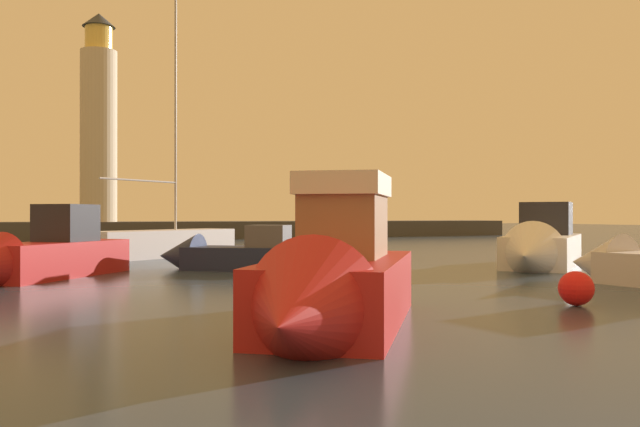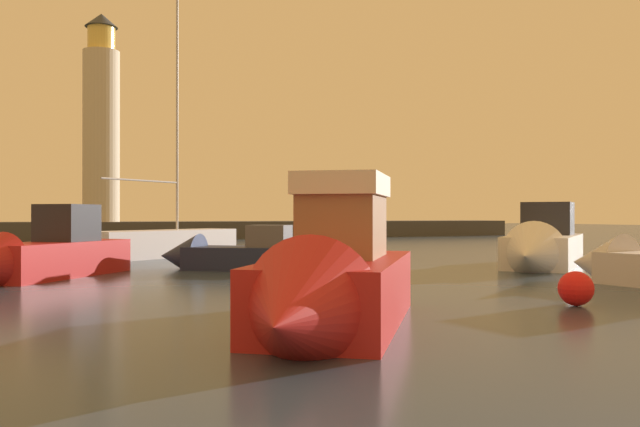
% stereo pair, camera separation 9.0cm
% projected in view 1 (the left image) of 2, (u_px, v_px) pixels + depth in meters
% --- Properties ---
extents(ground_plane, '(220.00, 220.00, 0.00)m').
position_uv_depth(ground_plane, '(176.00, 260.00, 29.17)').
color(ground_plane, '#2D3D51').
extents(breakwater, '(74.72, 5.41, 1.49)m').
position_uv_depth(breakwater, '(119.00, 231.00, 54.85)').
color(breakwater, '#423F3D').
rests_on(breakwater, ground_plane).
extents(lighthouse, '(2.98, 2.98, 17.42)m').
position_uv_depth(lighthouse, '(99.00, 123.00, 54.25)').
color(lighthouse, beige).
rests_on(lighthouse, breakwater).
extents(motorboat_0, '(5.71, 6.66, 2.66)m').
position_uv_depth(motorboat_0, '(40.00, 255.00, 20.54)').
color(motorboat_0, '#B21E1E').
rests_on(motorboat_0, ground_plane).
extents(motorboat_2, '(7.67, 7.21, 3.04)m').
position_uv_depth(motorboat_2, '(539.00, 247.00, 25.00)').
color(motorboat_2, white).
rests_on(motorboat_2, ground_plane).
extents(motorboat_4, '(6.18, 5.23, 2.06)m').
position_uv_depth(motorboat_4, '(229.00, 256.00, 24.19)').
color(motorboat_4, '#1E284C').
rests_on(motorboat_4, ground_plane).
extents(motorboat_5, '(5.80, 7.14, 3.20)m').
position_uv_depth(motorboat_5, '(331.00, 282.00, 11.10)').
color(motorboat_5, '#B21E1E').
rests_on(motorboat_5, ground_plane).
extents(sailboat_moored, '(8.06, 6.69, 14.36)m').
position_uv_depth(sailboat_moored, '(163.00, 242.00, 31.64)').
color(sailboat_moored, silver).
rests_on(sailboat_moored, ground_plane).
extents(mooring_buoy, '(0.78, 0.78, 0.78)m').
position_uv_depth(mooring_buoy, '(576.00, 288.00, 14.51)').
color(mooring_buoy, red).
rests_on(mooring_buoy, ground_plane).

